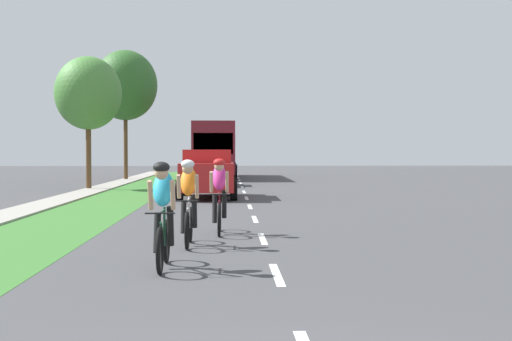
{
  "coord_description": "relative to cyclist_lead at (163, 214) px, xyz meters",
  "views": [
    {
      "loc": [
        -0.68,
        -3.75,
        1.73
      ],
      "look_at": [
        0.06,
        14.83,
        1.22
      ],
      "focal_mm": 49.22,
      "sensor_mm": 36.0,
      "label": 1
    }
  ],
  "objects": [
    {
      "name": "street_tree_far",
      "position": [
        -5.26,
        32.58,
        4.91
      ],
      "size": [
        3.86,
        3.86,
        7.86
      ],
      "color": "brown",
      "rests_on": "ground_plane"
    },
    {
      "name": "grass_verge",
      "position": [
        -3.05,
        13.46,
        -0.81
      ],
      "size": [
        2.59,
        70.0,
        0.01
      ],
      "primitive_type": "cube",
      "color": "#38722D",
      "rests_on": "ground_plane"
    },
    {
      "name": "street_tree_near",
      "position": [
        -5.38,
        21.83,
        3.54
      ],
      "size": [
        3.02,
        3.02,
        6.03
      ],
      "color": "brown",
      "rests_on": "ground_plane"
    },
    {
      "name": "bus_maroon",
      "position": [
        0.11,
        35.35,
        1.17
      ],
      "size": [
        2.78,
        11.6,
        3.48
      ],
      "color": "maroon",
      "rests_on": "ground_plane"
    },
    {
      "name": "lane_markings_center",
      "position": [
        1.63,
        17.46,
        -0.81
      ],
      "size": [
        0.12,
        53.8,
        0.01
      ],
      "color": "white",
      "rests_on": "ground_plane"
    },
    {
      "name": "sedan_black",
      "position": [
        -0.13,
        24.95,
        -0.04
      ],
      "size": [
        1.98,
        4.3,
        1.52
      ],
      "color": "black",
      "rests_on": "ground_plane"
    },
    {
      "name": "suv_red",
      "position": [
        0.2,
        15.77,
        0.14
      ],
      "size": [
        2.15,
        4.7,
        1.79
      ],
      "color": "red",
      "rests_on": "ground_plane"
    },
    {
      "name": "cyclist_lead",
      "position": [
        0.0,
        0.0,
        0.0
      ],
      "size": [
        0.42,
        1.72,
        1.58
      ],
      "color": "black",
      "rests_on": "ground_plane"
    },
    {
      "name": "sidewalk_concrete",
      "position": [
        -4.95,
        13.46,
        -0.81
      ],
      "size": [
        1.21,
        70.0,
        0.1
      ],
      "primitive_type": "cube",
      "color": "#9E998E",
      "rests_on": "ground_plane"
    },
    {
      "name": "ground_plane",
      "position": [
        1.63,
        13.46,
        -0.81
      ],
      "size": [
        120.0,
        120.0,
        0.0
      ],
      "primitive_type": "plane",
      "color": "#424244"
    },
    {
      "name": "cyclist_trailing",
      "position": [
        0.24,
        2.45,
        0.0
      ],
      "size": [
        0.42,
        1.72,
        1.58
      ],
      "color": "black",
      "rests_on": "ground_plane"
    },
    {
      "name": "cyclist_distant",
      "position": [
        0.77,
        4.31,
        0.0
      ],
      "size": [
        0.42,
        1.72,
        1.58
      ],
      "color": "black",
      "rests_on": "ground_plane"
    }
  ]
}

